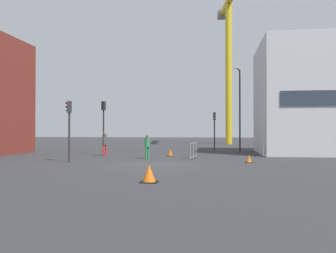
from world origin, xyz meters
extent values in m
plane|color=#333335|center=(0.00, 0.00, 0.00)|extent=(160.00, 160.00, 0.00)
cube|color=silver|center=(13.11, 11.34, 4.60)|extent=(11.88, 8.97, 9.20)
cylinder|color=yellow|center=(5.35, 31.08, 9.94)|extent=(0.90, 0.90, 19.88)
cube|color=slate|center=(4.54, 36.45, 20.28)|extent=(1.46, 1.96, 1.10)
cylinder|color=#232326|center=(5.69, 13.38, 3.74)|extent=(0.14, 0.14, 7.48)
cube|color=#232326|center=(5.51, 12.42, 7.38)|extent=(0.46, 1.94, 0.10)
ellipsoid|color=silver|center=(5.32, 11.46, 7.36)|extent=(0.44, 0.24, 0.16)
cylinder|color=#2D2D30|center=(3.37, 13.83, 1.47)|extent=(0.12, 0.12, 2.93)
cube|color=#2D2D30|center=(3.37, 13.83, 3.28)|extent=(0.24, 0.28, 0.70)
sphere|color=#390605|center=(3.37, 13.65, 3.50)|extent=(0.11, 0.11, 0.11)
sphere|color=#3C2905|center=(3.37, 13.65, 3.28)|extent=(0.11, 0.11, 0.11)
sphere|color=green|center=(3.37, 13.65, 3.06)|extent=(0.11, 0.11, 0.11)
cylinder|color=#232326|center=(-5.40, 7.72, 1.77)|extent=(0.12, 0.12, 3.55)
cube|color=#232326|center=(-5.40, 7.72, 3.90)|extent=(0.35, 0.34, 0.70)
sphere|color=#390605|center=(-5.56, 7.79, 4.12)|extent=(0.11, 0.11, 0.11)
sphere|color=#3C2905|center=(-5.56, 7.79, 3.90)|extent=(0.11, 0.11, 0.11)
sphere|color=green|center=(-5.56, 7.79, 3.68)|extent=(0.11, 0.11, 0.11)
cylinder|color=#2D2D30|center=(-5.28, 0.82, 1.50)|extent=(0.12, 0.12, 2.99)
cube|color=#2D2D30|center=(-5.28, 0.82, 3.34)|extent=(0.35, 0.32, 0.70)
sphere|color=#390605|center=(-5.45, 0.76, 3.56)|extent=(0.11, 0.11, 0.11)
sphere|color=#3C2905|center=(-5.45, 0.76, 3.34)|extent=(0.11, 0.11, 0.11)
sphere|color=green|center=(-5.45, 0.76, 3.12)|extent=(0.11, 0.11, 0.11)
cylinder|color=#2D844C|center=(-1.07, 4.13, 0.39)|extent=(0.14, 0.14, 0.79)
cylinder|color=#2D844C|center=(-1.18, 3.97, 0.39)|extent=(0.14, 0.14, 0.79)
cylinder|color=#2D844C|center=(-1.12, 4.05, 1.12)|extent=(0.34, 0.34, 0.66)
sphere|color=#8C6647|center=(-1.12, 4.05, 1.55)|extent=(0.21, 0.21, 0.21)
cylinder|color=red|center=(-4.77, 6.38, 0.42)|extent=(0.14, 0.14, 0.85)
cylinder|color=red|center=(-4.93, 6.26, 0.42)|extent=(0.14, 0.14, 0.85)
cylinder|color=#4C4C51|center=(-4.85, 6.32, 1.20)|extent=(0.34, 0.34, 0.71)
sphere|color=#8C6647|center=(-4.85, 6.32, 1.67)|extent=(0.23, 0.23, 0.23)
cube|color=#B2B5BA|center=(6.93, 7.04, 1.05)|extent=(0.29, 2.39, 0.06)
cube|color=#B2B5BA|center=(6.93, 7.04, 0.10)|extent=(0.29, 2.39, 0.06)
cylinder|color=#B2B5BA|center=(7.03, 5.97, 0.53)|extent=(0.04, 0.04, 1.05)
cylinder|color=#B2B5BA|center=(6.93, 7.04, 0.53)|extent=(0.04, 0.04, 1.05)
cylinder|color=#B2B5BA|center=(6.82, 8.11, 0.53)|extent=(0.04, 0.04, 1.05)
cube|color=gray|center=(1.96, 4.74, 1.05)|extent=(0.35, 2.20, 0.06)
cube|color=gray|center=(1.96, 4.74, 0.10)|extent=(0.35, 2.20, 0.06)
cylinder|color=gray|center=(1.83, 3.75, 0.53)|extent=(0.04, 0.04, 1.05)
cylinder|color=gray|center=(1.96, 4.74, 0.53)|extent=(0.04, 0.04, 1.05)
cylinder|color=gray|center=(2.10, 5.72, 0.53)|extent=(0.04, 0.04, 1.05)
cube|color=black|center=(5.43, 1.98, 0.01)|extent=(0.45, 0.45, 0.03)
cone|color=orange|center=(5.43, 1.98, 0.23)|extent=(0.34, 0.34, 0.45)
cube|color=black|center=(1.03, -6.59, 0.01)|extent=(0.65, 0.65, 0.03)
cone|color=orange|center=(1.03, -6.59, 0.33)|extent=(0.50, 0.50, 0.66)
cube|color=black|center=(0.10, 6.79, 0.01)|extent=(0.53, 0.53, 0.03)
cone|color=#E55B0F|center=(0.10, 6.79, 0.27)|extent=(0.40, 0.40, 0.53)
camera|label=1|loc=(3.45, -19.28, 1.90)|focal=37.44mm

